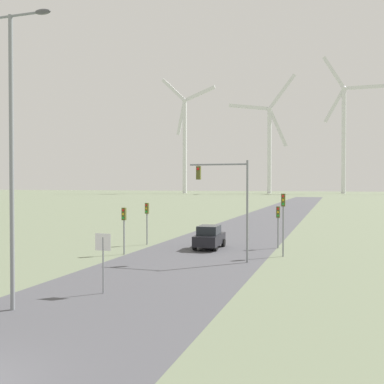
{
  "coord_description": "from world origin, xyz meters",
  "views": [
    {
      "loc": [
        9.38,
        -8.59,
        5.14
      ],
      "look_at": [
        0.0,
        20.79,
        4.56
      ],
      "focal_mm": 42.0,
      "sensor_mm": 36.0,
      "label": 1
    }
  ],
  "objects_px": {
    "traffic_light_post_mid_left": "(147,214)",
    "wind_turbine_center": "(344,130)",
    "wind_turbine_far_left": "(185,137)",
    "traffic_light_post_near_right": "(278,217)",
    "wind_turbine_left": "(269,140)",
    "traffic_light_mast_overhead": "(228,191)",
    "traffic_light_post_mid_right": "(283,211)",
    "streetlamp": "(11,129)",
    "car_approaching": "(209,237)",
    "stop_sign_near": "(103,251)",
    "traffic_light_post_near_left": "(124,220)"
  },
  "relations": [
    {
      "from": "traffic_light_post_near_left",
      "to": "car_approaching",
      "type": "relative_size",
      "value": 0.81
    },
    {
      "from": "wind_turbine_left",
      "to": "wind_turbine_center",
      "type": "relative_size",
      "value": 0.87
    },
    {
      "from": "traffic_light_mast_overhead",
      "to": "stop_sign_near",
      "type": "bearing_deg",
      "value": -109.74
    },
    {
      "from": "wind_turbine_far_left",
      "to": "wind_turbine_center",
      "type": "relative_size",
      "value": 0.88
    },
    {
      "from": "traffic_light_post_near_right",
      "to": "wind_turbine_center",
      "type": "bearing_deg",
      "value": 87.7
    },
    {
      "from": "stop_sign_near",
      "to": "traffic_light_mast_overhead",
      "type": "bearing_deg",
      "value": 70.26
    },
    {
      "from": "traffic_light_post_mid_right",
      "to": "traffic_light_mast_overhead",
      "type": "height_order",
      "value": "traffic_light_mast_overhead"
    },
    {
      "from": "streetlamp",
      "to": "traffic_light_mast_overhead",
      "type": "distance_m",
      "value": 15.12
    },
    {
      "from": "streetlamp",
      "to": "wind_turbine_center",
      "type": "bearing_deg",
      "value": 85.88
    },
    {
      "from": "stop_sign_near",
      "to": "traffic_light_post_near_right",
      "type": "distance_m",
      "value": 18.36
    },
    {
      "from": "traffic_light_post_mid_left",
      "to": "wind_turbine_far_left",
      "type": "height_order",
      "value": "wind_turbine_far_left"
    },
    {
      "from": "traffic_light_post_near_left",
      "to": "traffic_light_post_mid_left",
      "type": "bearing_deg",
      "value": 95.16
    },
    {
      "from": "stop_sign_near",
      "to": "wind_turbine_far_left",
      "type": "xyz_separation_m",
      "value": [
        -66.39,
        208.79,
        28.1
      ]
    },
    {
      "from": "stop_sign_near",
      "to": "traffic_light_post_near_right",
      "type": "height_order",
      "value": "traffic_light_post_near_right"
    },
    {
      "from": "streetlamp",
      "to": "traffic_light_mast_overhead",
      "type": "bearing_deg",
      "value": 67.06
    },
    {
      "from": "wind_turbine_left",
      "to": "traffic_light_post_near_right",
      "type": "bearing_deg",
      "value": -81.88
    },
    {
      "from": "streetlamp",
      "to": "traffic_light_post_near_left",
      "type": "bearing_deg",
      "value": 98.27
    },
    {
      "from": "wind_turbine_center",
      "to": "car_approaching",
      "type": "bearing_deg",
      "value": -93.67
    },
    {
      "from": "traffic_light_post_near_right",
      "to": "wind_turbine_left",
      "type": "relative_size",
      "value": 0.05
    },
    {
      "from": "traffic_light_post_mid_left",
      "to": "wind_turbine_center",
      "type": "bearing_deg",
      "value": 84.81
    },
    {
      "from": "traffic_light_post_near_right",
      "to": "wind_turbine_center",
      "type": "xyz_separation_m",
      "value": [
        8.43,
        209.69,
        30.38
      ]
    },
    {
      "from": "traffic_light_post_near_right",
      "to": "traffic_light_post_mid_right",
      "type": "bearing_deg",
      "value": -78.27
    },
    {
      "from": "traffic_light_post_mid_right",
      "to": "wind_turbine_left",
      "type": "distance_m",
      "value": 209.09
    },
    {
      "from": "stop_sign_near",
      "to": "car_approaching",
      "type": "bearing_deg",
      "value": 86.8
    },
    {
      "from": "streetlamp",
      "to": "traffic_light_post_mid_right",
      "type": "relative_size",
      "value": 2.7
    },
    {
      "from": "wind_turbine_far_left",
      "to": "wind_turbine_left",
      "type": "xyz_separation_m",
      "value": [
        43.67,
        10.02,
        -2.14
      ]
    },
    {
      "from": "traffic_light_mast_overhead",
      "to": "wind_turbine_far_left",
      "type": "distance_m",
      "value": 212.17
    },
    {
      "from": "traffic_light_post_mid_left",
      "to": "wind_turbine_left",
      "type": "xyz_separation_m",
      "value": [
        -18.0,
        202.82,
        25.35
      ]
    },
    {
      "from": "wind_turbine_left",
      "to": "car_approaching",
      "type": "bearing_deg",
      "value": -83.39
    },
    {
      "from": "car_approaching",
      "to": "wind_turbine_left",
      "type": "bearing_deg",
      "value": 96.61
    },
    {
      "from": "traffic_light_post_mid_right",
      "to": "traffic_light_post_near_right",
      "type": "bearing_deg",
      "value": 101.73
    },
    {
      "from": "streetlamp",
      "to": "traffic_light_mast_overhead",
      "type": "relative_size",
      "value": 1.8
    },
    {
      "from": "streetlamp",
      "to": "traffic_light_post_near_left",
      "type": "xyz_separation_m",
      "value": [
        -2.08,
        14.31,
        -4.87
      ]
    },
    {
      "from": "streetlamp",
      "to": "traffic_light_post_mid_left",
      "type": "relative_size",
      "value": 3.4
    },
    {
      "from": "streetlamp",
      "to": "traffic_light_post_mid_right",
      "type": "height_order",
      "value": "streetlamp"
    },
    {
      "from": "traffic_light_post_mid_right",
      "to": "car_approaching",
      "type": "bearing_deg",
      "value": 160.01
    },
    {
      "from": "traffic_light_post_near_right",
      "to": "wind_turbine_left",
      "type": "height_order",
      "value": "wind_turbine_left"
    },
    {
      "from": "stop_sign_near",
      "to": "traffic_light_post_mid_right",
      "type": "bearing_deg",
      "value": 62.73
    },
    {
      "from": "streetlamp",
      "to": "wind_turbine_far_left",
      "type": "bearing_deg",
      "value": 106.83
    },
    {
      "from": "stop_sign_near",
      "to": "wind_turbine_left",
      "type": "relative_size",
      "value": 0.05
    },
    {
      "from": "stop_sign_near",
      "to": "traffic_light_post_mid_left",
      "type": "bearing_deg",
      "value": 106.43
    },
    {
      "from": "wind_turbine_center",
      "to": "traffic_light_post_mid_right",
      "type": "bearing_deg",
      "value": -92.03
    },
    {
      "from": "wind_turbine_far_left",
      "to": "traffic_light_post_near_left",
      "type": "bearing_deg",
      "value": -72.58
    },
    {
      "from": "traffic_light_post_near_left",
      "to": "car_approaching",
      "type": "height_order",
      "value": "traffic_light_post_near_left"
    },
    {
      "from": "traffic_light_post_mid_right",
      "to": "wind_turbine_center",
      "type": "bearing_deg",
      "value": 87.97
    },
    {
      "from": "traffic_light_post_mid_left",
      "to": "wind_turbine_center",
      "type": "xyz_separation_m",
      "value": [
        19.16,
        211.03,
        30.24
      ]
    },
    {
      "from": "traffic_light_post_near_left",
      "to": "wind_turbine_center",
      "type": "xyz_separation_m",
      "value": [
        18.69,
        216.29,
        30.33
      ]
    },
    {
      "from": "traffic_light_post_near_left",
      "to": "streetlamp",
      "type": "bearing_deg",
      "value": -81.73
    },
    {
      "from": "traffic_light_post_mid_left",
      "to": "wind_turbine_center",
      "type": "relative_size",
      "value": 0.05
    },
    {
      "from": "traffic_light_post_near_right",
      "to": "traffic_light_mast_overhead",
      "type": "relative_size",
      "value": 0.5
    }
  ]
}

